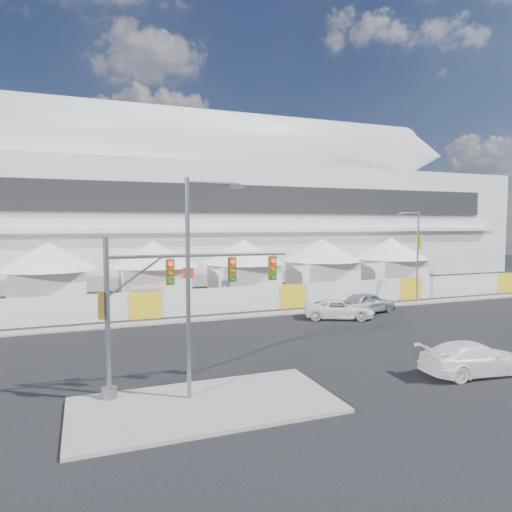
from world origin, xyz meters
name	(u,v)px	position (x,y,z in m)	size (l,w,h in m)	color
ground	(309,366)	(0.00, 0.00, 0.00)	(160.00, 160.00, 0.00)	black
median_island	(205,405)	(-6.00, -3.00, 0.07)	(10.00, 5.00, 0.15)	gray
far_curb	(443,301)	(20.00, 12.50, 0.06)	(80.00, 1.20, 0.12)	gray
stadium	(227,206)	(8.71, 41.50, 9.45)	(80.00, 24.80, 21.98)	silver
tent_row	(200,263)	(0.50, 24.00, 3.15)	(53.40, 8.40, 5.40)	white
hoarding_fence	(293,296)	(6.00, 14.50, 1.00)	(70.00, 0.25, 2.00)	silver
scaffold_tower	(464,230)	(46.00, 36.00, 6.00)	(4.40, 4.40, 12.00)	#595B60
sedan_silver	(367,302)	(10.55, 10.46, 0.82)	(4.82, 1.94, 1.64)	silver
pickup_curb	(339,309)	(7.36, 9.39, 0.71)	(5.11, 2.36, 1.42)	white
pickup_near	(474,358)	(6.58, -3.74, 0.75)	(5.19, 2.11, 1.51)	white
lot_car_b	(484,282)	(30.62, 17.77, 0.70)	(4.11, 1.65, 1.40)	black
traffic_mast	(155,306)	(-7.55, -1.15, 3.68)	(7.88, 0.61, 6.31)	slate
streetlight_median	(194,273)	(-6.23, -2.24, 5.08)	(2.38, 0.24, 8.59)	gray
streetlight_curb	(416,250)	(16.90, 12.50, 4.69)	(2.39, 0.54, 8.08)	slate
boom_lift	(146,298)	(-5.45, 18.80, 0.86)	(6.32, 1.63, 3.19)	red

